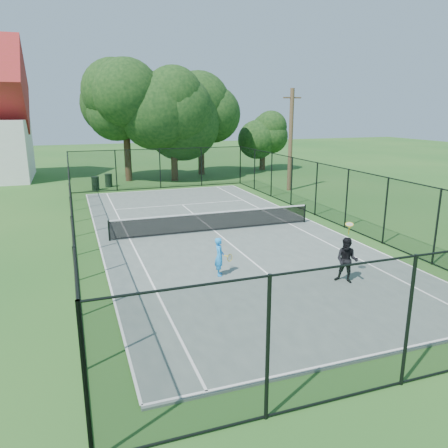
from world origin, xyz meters
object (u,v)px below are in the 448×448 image
object	(u,v)px
player_blue	(219,257)
utility_pole	(291,140)
trash_bin_right	(109,180)
trash_bin_left	(95,183)
tennis_net	(214,221)
player_black	(347,260)

from	to	relation	value
player_blue	utility_pole	bearing A→B (deg)	54.41
trash_bin_right	trash_bin_left	bearing A→B (deg)	-133.00
trash_bin_right	player_blue	world-z (taller)	player_blue
tennis_net	trash_bin_right	distance (m)	15.33
utility_pole	player_black	size ratio (longest dim) A/B	3.60
utility_pole	player_blue	distance (m)	18.25
utility_pole	trash_bin_right	bearing A→B (deg)	154.75
trash_bin_left	player_blue	bearing A→B (deg)	-81.07
tennis_net	trash_bin_right	size ratio (longest dim) A/B	9.88
player_blue	trash_bin_left	bearing A→B (deg)	98.93
trash_bin_left	player_blue	world-z (taller)	player_blue
trash_bin_left	utility_pole	bearing A→B (deg)	-19.38
trash_bin_right	player_black	world-z (taller)	player_black
tennis_net	player_blue	world-z (taller)	player_blue
tennis_net	player_black	world-z (taller)	player_black
trash_bin_right	player_blue	bearing A→B (deg)	-84.44
trash_bin_left	player_black	bearing A→B (deg)	-72.13
trash_bin_left	player_blue	size ratio (longest dim) A/B	0.73
trash_bin_right	utility_pole	world-z (taller)	utility_pole
trash_bin_right	utility_pole	size ratio (longest dim) A/B	0.14
utility_pole	player_blue	size ratio (longest dim) A/B	5.21
tennis_net	player_blue	size ratio (longest dim) A/B	7.22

